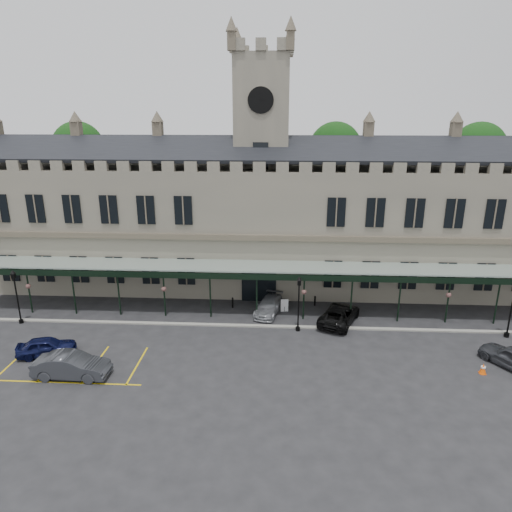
# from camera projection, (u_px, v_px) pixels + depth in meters

# --- Properties ---
(ground) EXTENTS (140.00, 140.00, 0.00)m
(ground) POSITION_uv_depth(u_px,v_px,m) (251.00, 361.00, 32.65)
(ground) COLOR black
(station_building) EXTENTS (60.00, 10.36, 17.30)m
(station_building) POSITION_uv_depth(u_px,v_px,m) (261.00, 222.00, 45.81)
(station_building) COLOR #686356
(station_building) RESTS_ON ground
(clock_tower) EXTENTS (5.60, 5.60, 24.80)m
(clock_tower) POSITION_uv_depth(u_px,v_px,m) (262.00, 154.00, 43.88)
(clock_tower) COLOR #686356
(clock_tower) RESTS_ON ground
(canopy) EXTENTS (50.00, 4.10, 4.30)m
(canopy) POSITION_uv_depth(u_px,v_px,m) (257.00, 291.00, 39.01)
(canopy) COLOR #8C9E93
(canopy) RESTS_ON ground
(kerb) EXTENTS (60.00, 0.40, 0.12)m
(kerb) POSITION_uv_depth(u_px,v_px,m) (256.00, 326.00, 37.86)
(kerb) COLOR gray
(kerb) RESTS_ON ground
(parking_markings) EXTENTS (16.00, 6.00, 0.01)m
(parking_markings) POSITION_uv_depth(u_px,v_px,m) (51.00, 366.00, 31.96)
(parking_markings) COLOR gold
(parking_markings) RESTS_ON ground
(tree_behind_left) EXTENTS (6.00, 6.00, 16.00)m
(tree_behind_left) POSITION_uv_depth(u_px,v_px,m) (79.00, 149.00, 53.70)
(tree_behind_left) COLOR #332314
(tree_behind_left) RESTS_ON ground
(tree_behind_mid) EXTENTS (6.00, 6.00, 16.00)m
(tree_behind_mid) POSITION_uv_depth(u_px,v_px,m) (335.00, 150.00, 52.11)
(tree_behind_mid) COLOR #332314
(tree_behind_mid) RESTS_ON ground
(tree_behind_right) EXTENTS (6.00, 6.00, 16.00)m
(tree_behind_right) POSITION_uv_depth(u_px,v_px,m) (478.00, 151.00, 51.26)
(tree_behind_right) COLOR #332314
(tree_behind_right) RESTS_ON ground
(lamp_post_left) EXTENTS (0.45, 0.45, 4.75)m
(lamp_post_left) POSITION_uv_depth(u_px,v_px,m) (16.00, 292.00, 37.68)
(lamp_post_left) COLOR black
(lamp_post_left) RESTS_ON ground
(lamp_post_mid) EXTENTS (0.44, 0.44, 4.69)m
(lamp_post_mid) POSITION_uv_depth(u_px,v_px,m) (299.00, 299.00, 36.35)
(lamp_post_mid) COLOR black
(lamp_post_mid) RESTS_ON ground
(traffic_cone) EXTENTS (0.47, 0.47, 0.75)m
(traffic_cone) POSITION_uv_depth(u_px,v_px,m) (483.00, 369.00, 31.00)
(traffic_cone) COLOR #F65307
(traffic_cone) RESTS_ON ground
(sign_board) EXTENTS (0.68, 0.15, 1.16)m
(sign_board) POSITION_uv_depth(u_px,v_px,m) (284.00, 306.00, 40.56)
(sign_board) COLOR black
(sign_board) RESTS_ON ground
(bollard_left) EXTENTS (0.17, 0.17, 0.94)m
(bollard_left) POSITION_uv_depth(u_px,v_px,m) (233.00, 303.00, 41.41)
(bollard_left) COLOR black
(bollard_left) RESTS_ON ground
(bollard_right) EXTENTS (0.16, 0.16, 0.92)m
(bollard_right) POSITION_uv_depth(u_px,v_px,m) (315.00, 301.00, 41.83)
(bollard_right) COLOR black
(bollard_right) RESTS_ON ground
(car_left_a) EXTENTS (4.38, 2.77, 1.39)m
(car_left_a) POSITION_uv_depth(u_px,v_px,m) (47.00, 346.00, 33.26)
(car_left_a) COLOR #0B1034
(car_left_a) RESTS_ON ground
(car_left_b) EXTENTS (5.07, 1.84, 1.66)m
(car_left_b) POSITION_uv_depth(u_px,v_px,m) (71.00, 366.00, 30.50)
(car_left_b) COLOR #33353A
(car_left_b) RESTS_ON ground
(car_taxi) EXTENTS (2.85, 4.87, 1.33)m
(car_taxi) POSITION_uv_depth(u_px,v_px,m) (269.00, 306.00, 40.25)
(car_taxi) COLOR #94979C
(car_taxi) RESTS_ON ground
(car_van) EXTENTS (4.39, 5.87, 1.48)m
(car_van) POSITION_uv_depth(u_px,v_px,m) (339.00, 314.00, 38.38)
(car_van) COLOR black
(car_van) RESTS_ON ground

